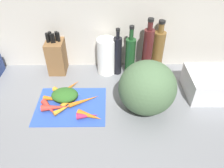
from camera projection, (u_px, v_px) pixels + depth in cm
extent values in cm
cube|color=slate|center=(103.00, 105.00, 118.12)|extent=(170.00, 80.00, 3.00)
cube|color=#BCB7AD|center=(103.00, 21.00, 128.15)|extent=(170.00, 3.00, 60.00)
cube|color=#2D51B7|center=(71.00, 105.00, 115.29)|extent=(36.53, 28.58, 0.80)
cone|color=orange|center=(57.00, 99.00, 116.65)|extent=(15.02, 4.97, 2.48)
cone|color=orange|center=(69.00, 88.00, 123.96)|extent=(11.89, 14.04, 2.53)
cone|color=red|center=(50.00, 108.00, 110.75)|extent=(11.18, 12.49, 3.32)
cone|color=#B2264C|center=(87.00, 116.00, 106.92)|extent=(10.63, 3.97, 3.24)
cone|color=orange|center=(63.00, 93.00, 120.17)|extent=(12.46, 9.63, 2.92)
cone|color=red|center=(56.00, 107.00, 111.17)|extent=(14.67, 4.61, 3.52)
cone|color=orange|center=(84.00, 100.00, 116.12)|extent=(16.46, 9.57, 2.48)
cone|color=orange|center=(63.00, 109.00, 111.16)|extent=(10.17, 9.11, 2.53)
cone|color=orange|center=(71.00, 100.00, 116.19)|extent=(10.50, 11.52, 2.55)
cone|color=orange|center=(90.00, 116.00, 106.76)|extent=(13.12, 7.89, 3.48)
ellipsoid|color=#2D6023|center=(65.00, 95.00, 116.59)|extent=(14.30, 11.00, 6.05)
ellipsoid|color=#4C6B47|center=(147.00, 88.00, 105.67)|extent=(28.27, 26.49, 27.69)
cube|color=brown|center=(57.00, 56.00, 134.68)|extent=(10.44, 14.11, 20.81)
cylinder|color=black|center=(48.00, 38.00, 125.50)|extent=(2.20, 2.20, 5.50)
cylinder|color=black|center=(50.00, 36.00, 126.84)|extent=(2.04, 2.04, 5.50)
cylinder|color=black|center=(51.00, 38.00, 124.81)|extent=(1.67, 1.67, 5.50)
cylinder|color=black|center=(54.00, 38.00, 125.05)|extent=(1.57, 1.57, 5.50)
cylinder|color=black|center=(57.00, 36.00, 127.02)|extent=(1.92, 1.92, 5.50)
cylinder|color=black|center=(58.00, 37.00, 126.24)|extent=(1.79, 1.79, 5.50)
cylinder|color=white|center=(106.00, 56.00, 132.95)|extent=(11.44, 11.44, 22.62)
cylinder|color=black|center=(117.00, 56.00, 131.46)|extent=(5.11, 5.11, 24.12)
cylinder|color=black|center=(118.00, 35.00, 122.51)|extent=(2.10, 2.10, 4.27)
cylinder|color=black|center=(118.00, 30.00, 120.66)|extent=(2.42, 2.42, 1.60)
cylinder|color=#19421E|center=(130.00, 57.00, 131.12)|extent=(6.02, 6.02, 23.64)
cylinder|color=#19421E|center=(131.00, 34.00, 121.59)|extent=(2.41, 2.41, 6.61)
cylinder|color=black|center=(132.00, 27.00, 119.00)|extent=(2.77, 2.77, 1.60)
cylinder|color=#471919|center=(147.00, 53.00, 129.02)|extent=(6.01, 6.01, 29.58)
cylinder|color=#471919|center=(150.00, 26.00, 118.12)|extent=(2.91, 2.91, 5.01)
cylinder|color=black|center=(151.00, 20.00, 116.03)|extent=(3.34, 3.34, 1.60)
cylinder|color=brown|center=(158.00, 51.00, 134.51)|extent=(7.13, 7.13, 25.52)
cylinder|color=brown|center=(161.00, 28.00, 124.70)|extent=(3.37, 3.37, 5.61)
cylinder|color=black|center=(162.00, 22.00, 122.43)|extent=(3.87, 3.87, 1.60)
cube|color=silver|center=(213.00, 84.00, 119.86)|extent=(29.35, 23.54, 12.92)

